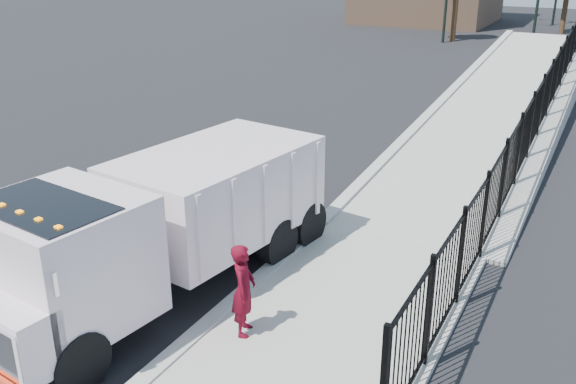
% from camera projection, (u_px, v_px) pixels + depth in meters
% --- Properties ---
extents(ground, '(120.00, 120.00, 0.00)m').
position_uv_depth(ground, '(228.00, 312.00, 11.36)').
color(ground, black).
rests_on(ground, ground).
extents(curb, '(0.30, 12.00, 0.16)m').
position_uv_depth(curb, '(156.00, 371.00, 9.68)').
color(curb, '#ADAAA3').
rests_on(curb, ground).
extents(ramp, '(3.95, 24.06, 3.19)m').
position_uv_depth(ramp, '(508.00, 118.00, 23.68)').
color(ramp, '#9E998E').
rests_on(ramp, ground).
extents(iron_fence, '(0.10, 28.00, 1.80)m').
position_uv_depth(iron_fence, '(538.00, 125.00, 19.44)').
color(iron_fence, black).
rests_on(iron_fence, ground).
extents(truck, '(3.43, 7.76, 2.57)m').
position_uv_depth(truck, '(155.00, 224.00, 11.38)').
color(truck, black).
rests_on(truck, ground).
extents(worker, '(0.57, 0.68, 1.59)m').
position_uv_depth(worker, '(244.00, 290.00, 10.29)').
color(worker, '#550514').
rests_on(worker, sidewalk).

